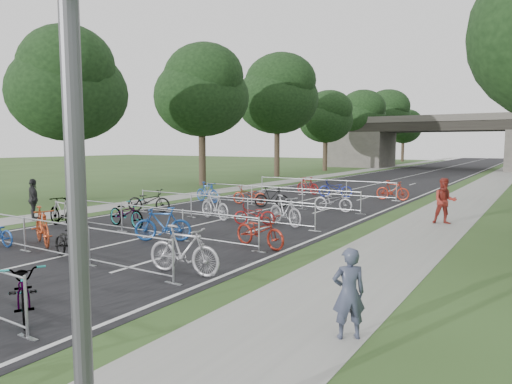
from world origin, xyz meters
TOP-DOWN VIEW (x-y plane):
  - road at (0.00, 50.00)m, footprint 11.00×140.00m
  - sidewalk_right at (8.00, 50.00)m, footprint 3.00×140.00m
  - sidewalk_left at (-7.50, 50.00)m, footprint 2.00×140.00m
  - lane_markings at (0.00, 50.00)m, footprint 0.12×140.00m
  - overpass_bridge at (0.00, 65.00)m, footprint 31.00×8.00m
  - lamppost at (8.33, 2.00)m, footprint 0.61×0.65m
  - tree_left_0 at (-11.39, 15.93)m, footprint 6.72×6.72m
  - tree_left_1 at (-11.39, 27.93)m, footprint 7.56×7.56m
  - tree_left_2 at (-11.39, 39.93)m, footprint 8.40×8.40m
  - tree_left_3 at (-11.39, 51.93)m, footprint 6.72×6.72m
  - tree_left_4 at (-11.39, 63.93)m, footprint 7.56×7.56m
  - tree_left_5 at (-11.39, 75.93)m, footprint 8.40×8.40m
  - tree_left_6 at (-11.39, 87.93)m, footprint 6.72×6.72m
  - barrier_row_2 at (0.00, 7.20)m, footprint 9.70×0.08m
  - barrier_row_3 at (0.00, 11.00)m, footprint 9.70×0.08m
  - barrier_row_4 at (0.00, 15.00)m, footprint 9.70×0.08m
  - barrier_row_5 at (0.00, 20.00)m, footprint 9.70×0.08m
  - barrier_row_6 at (0.00, 26.00)m, footprint 9.70×0.08m
  - bike_7 at (3.63, 4.14)m, footprint 2.19×1.67m
  - bike_9 at (-1.85, 7.98)m, footprint 2.16×1.35m
  - bike_10 at (0.52, 7.31)m, footprint 1.93×1.00m
  - bike_11 at (4.30, 7.92)m, footprint 2.14×0.84m
  - bike_12 at (-4.30, 10.39)m, footprint 2.04×0.81m
  - bike_13 at (-2.05, 11.69)m, footprint 2.24×1.01m
  - bike_14 at (1.02, 10.56)m, footprint 1.94×1.49m
  - bike_15 at (4.30, 11.53)m, footprint 2.15×1.11m
  - bike_16 at (-4.30, 15.09)m, footprint 2.26×1.52m
  - bike_17 at (-0.28, 15.11)m, footprint 2.10×1.16m
  - bike_18 at (1.90, 14.92)m, footprint 1.75×1.31m
  - bike_19 at (3.08, 15.40)m, footprint 2.11×1.36m
  - bike_20 at (-4.30, 19.61)m, footprint 1.99×0.94m
  - bike_21 at (-1.75, 20.10)m, footprint 2.06×0.99m
  - bike_22 at (-0.12, 19.70)m, footprint 1.78×1.30m
  - bike_23 at (3.12, 20.20)m, footprint 1.99×0.70m
  - bike_25 at (-1.38, 26.52)m, footprint 1.96×1.05m
  - bike_26 at (0.85, 25.90)m, footprint 2.19×1.18m
  - bike_27 at (4.30, 26.28)m, footprint 1.94×0.58m
  - pedestrian_a at (9.20, 6.54)m, footprint 0.68×0.65m
  - pedestrian_b at (8.42, 19.31)m, footprint 1.11×0.99m
  - pedestrian_c at (-6.80, 10.73)m, footprint 1.14×0.84m

SIDE VIEW (x-z plane):
  - lane_markings at x=0.00m, z-range 0.00..0.00m
  - road at x=0.00m, z-range 0.00..0.01m
  - sidewalk_right at x=8.00m, z-range 0.00..0.01m
  - sidewalk_left at x=-7.50m, z-range 0.00..0.01m
  - bike_18 at x=1.90m, z-range 0.00..0.88m
  - bike_10 at x=0.52m, z-range 0.00..0.97m
  - bike_21 at x=-1.75m, z-range 0.00..1.04m
  - bike_23 at x=3.12m, z-range 0.00..1.04m
  - bike_22 at x=-0.12m, z-range 0.00..1.06m
  - bike_15 at x=4.30m, z-range 0.00..1.08m
  - barrier_row_2 at x=0.00m, z-range 0.00..1.10m
  - barrier_row_3 at x=0.00m, z-range 0.00..1.10m
  - barrier_row_4 at x=0.00m, z-range 0.00..1.10m
  - barrier_row_5 at x=0.00m, z-range 0.00..1.10m
  - barrier_row_6 at x=0.00m, z-range 0.00..1.10m
  - bike_26 at x=0.85m, z-range 0.00..1.09m
  - bike_7 at x=3.63m, z-range 0.00..1.10m
  - bike_16 at x=-4.30m, z-range 0.00..1.12m
  - bike_25 at x=-1.38m, z-range 0.00..1.13m
  - bike_13 at x=-2.05m, z-range 0.00..1.14m
  - bike_20 at x=-4.30m, z-range 0.00..1.15m
  - bike_27 at x=4.30m, z-range 0.00..1.16m
  - bike_14 at x=1.02m, z-range 0.00..1.17m
  - bike_12 at x=-4.30m, z-range 0.00..1.19m
  - bike_17 at x=-0.28m, z-range 0.00..1.22m
  - bike_19 at x=3.08m, z-range 0.00..1.23m
  - bike_11 at x=4.30m, z-range 0.00..1.25m
  - bike_9 at x=-1.85m, z-range 0.00..1.26m
  - pedestrian_a at x=9.20m, z-range 0.00..1.57m
  - pedestrian_c at x=-6.80m, z-range 0.00..1.80m
  - pedestrian_b at x=8.42m, z-range 0.00..1.90m
  - overpass_bridge at x=0.00m, z-range 0.01..7.06m
  - lamppost at x=8.33m, z-range 0.18..8.39m
  - tree_left_0 at x=-11.39m, z-range 1.36..11.61m
  - tree_left_3 at x=-11.39m, z-range 1.36..11.61m
  - tree_left_6 at x=-11.39m, z-range 1.36..11.61m
  - tree_left_1 at x=-11.39m, z-range 1.54..13.07m
  - tree_left_4 at x=-11.39m, z-range 1.54..13.07m
  - tree_left_2 at x=-11.39m, z-range 1.71..14.52m
  - tree_left_5 at x=-11.39m, z-range 1.71..14.52m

